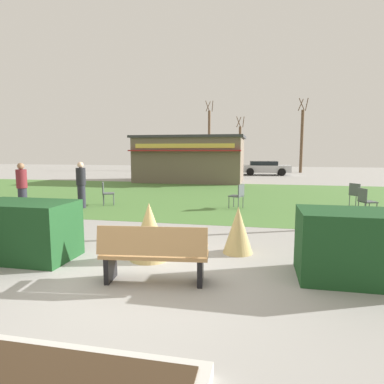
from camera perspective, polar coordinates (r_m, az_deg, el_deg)
The scene contains 19 objects.
ground_plane at distance 5.77m, azimuth -8.40°, elevation -14.16°, with size 80.00×80.00×0.00m, color #999691.
lawn_patch at distance 15.30m, azimuth 4.51°, elevation -0.72°, with size 36.00×12.00×0.01m, color #4C7A38.
park_bench at distance 5.30m, azimuth -6.60°, elevation -10.57°, with size 1.75×0.72×0.95m.
hedge_left at distance 7.20m, azimuth -26.91°, elevation -5.92°, with size 1.87×1.10×1.12m, color #19421E.
hedge_right at distance 6.02m, azimuth 26.74°, elevation -8.30°, with size 1.86×1.10×1.13m, color #19421E.
ornamental_grass_behind_left at distance 6.44m, azimuth -7.40°, elevation -6.72°, with size 0.76×0.76×1.11m, color tan.
ornamental_grass_behind_right at distance 6.85m, azimuth 7.96°, elevation -6.50°, with size 0.61×0.61×0.96m, color tan.
food_kiosk at distance 22.62m, azimuth -0.29°, elevation 5.77°, with size 7.32×4.52×3.08m.
cafe_chair_west at distance 13.15m, azimuth -14.63°, elevation 0.09°, with size 0.58×0.58×0.89m.
cafe_chair_east at distance 12.07m, azimuth 8.02°, elevation -0.36°, with size 0.58×0.58×0.89m.
cafe_chair_center at distance 13.71m, azimuth 26.51°, elevation -0.15°, with size 0.62×0.62×0.89m.
cafe_chair_north at distance 12.03m, azimuth 27.76°, elevation -1.14°, with size 0.55×0.55×0.89m.
person_strolling at distance 12.70m, azimuth -18.60°, elevation 1.22°, with size 0.34×0.34×1.69m.
person_standing at distance 12.44m, azimuth -27.29°, elevation 0.68°, with size 0.34×0.34×1.69m.
parked_car_west_slot at distance 29.69m, azimuth 2.81°, elevation 4.34°, with size 4.26×2.17×1.20m.
parked_car_center_slot at distance 29.34m, azimuth 12.46°, elevation 4.15°, with size 4.29×2.23×1.20m.
tree_left_bg at distance 37.23m, azimuth 2.98°, elevation 9.15°, with size 0.91×0.96×7.53m.
tree_right_bg at distance 36.48m, azimuth 8.27°, elevation 7.72°, with size 0.91×0.96×5.74m.
tree_center_bg at distance 33.29m, azimuth 18.42°, elevation 8.54°, with size 0.91×0.96×6.96m.
Camera 1 is at (1.88, -5.05, 2.09)m, focal length 30.87 mm.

